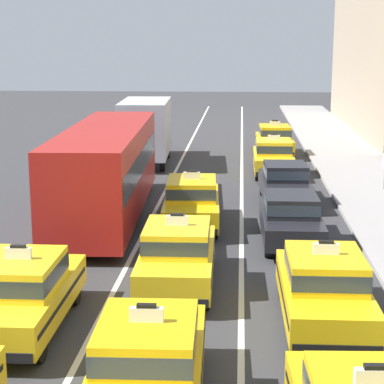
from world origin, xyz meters
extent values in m
cube|color=silver|center=(-1.60, 20.00, 0.00)|extent=(0.14, 80.00, 0.01)
cube|color=silver|center=(1.60, 20.00, 0.00)|extent=(0.14, 80.00, 0.01)
cylinder|color=black|center=(-3.86, 8.26, 0.32)|extent=(0.25, 0.64, 0.64)
cylinder|color=black|center=(-2.39, 8.27, 0.32)|extent=(0.25, 0.64, 0.64)
cylinder|color=black|center=(-2.36, 5.21, 0.32)|extent=(0.25, 0.64, 0.64)
cube|color=yellow|center=(-3.11, 6.73, 0.67)|extent=(1.84, 4.52, 0.70)
cube|color=black|center=(-3.11, 6.73, 0.72)|extent=(1.86, 4.16, 0.10)
cube|color=yellow|center=(-3.11, 6.58, 1.34)|extent=(1.62, 2.11, 0.64)
cube|color=#2D3842|center=(-3.11, 6.58, 1.34)|extent=(1.64, 2.13, 0.35)
cube|color=white|center=(-3.11, 6.58, 1.78)|extent=(0.56, 0.13, 0.24)
cube|color=black|center=(-3.11, 6.58, 1.93)|extent=(0.32, 0.11, 0.06)
cube|color=black|center=(-3.13, 8.94, 0.42)|extent=(1.71, 0.16, 0.20)
cylinder|color=black|center=(-4.31, 19.88, 0.32)|extent=(0.27, 0.65, 0.64)
cylinder|color=black|center=(-2.31, 19.96, 0.32)|extent=(0.27, 0.65, 0.64)
cylinder|color=black|center=(-4.01, 13.16, 0.32)|extent=(0.27, 0.65, 0.64)
cylinder|color=black|center=(-2.01, 13.25, 0.32)|extent=(0.27, 0.65, 0.64)
cube|color=#B21E19|center=(-3.16, 16.56, 1.77)|extent=(2.99, 11.30, 2.90)
cube|color=#2D3842|center=(-3.16, 16.56, 2.02)|extent=(2.99, 10.85, 0.84)
cube|color=black|center=(-3.40, 22.11, 2.97)|extent=(2.13, 0.17, 0.36)
cylinder|color=black|center=(-4.29, 29.48, 0.32)|extent=(0.27, 0.65, 0.64)
cylinder|color=black|center=(-2.40, 29.57, 0.32)|extent=(0.27, 0.65, 0.64)
cylinder|color=black|center=(-4.12, 25.59, 0.32)|extent=(0.27, 0.65, 0.64)
cylinder|color=black|center=(-2.22, 25.67, 0.32)|extent=(0.27, 0.65, 0.64)
cube|color=maroon|center=(-3.39, 30.50, 1.37)|extent=(2.20, 2.29, 2.10)
cube|color=#2D3842|center=(-3.44, 31.57, 1.67)|extent=(1.93, 0.15, 0.76)
cube|color=#B2B7C1|center=(-3.24, 27.25, 1.92)|extent=(2.53, 5.30, 2.70)
cylinder|color=black|center=(-0.75, 5.10, 0.32)|extent=(0.26, 0.65, 0.64)
cylinder|color=black|center=(0.73, 5.14, 0.32)|extent=(0.26, 0.65, 0.64)
cube|color=yellow|center=(0.03, 3.59, 0.67)|extent=(1.92, 4.55, 0.70)
cube|color=black|center=(0.03, 3.59, 0.72)|extent=(1.93, 4.19, 0.10)
cube|color=yellow|center=(0.04, 3.44, 1.34)|extent=(1.66, 2.14, 0.64)
cube|color=#2D3842|center=(0.04, 3.44, 1.34)|extent=(1.68, 2.16, 0.35)
cube|color=white|center=(0.04, 3.44, 1.78)|extent=(0.56, 0.13, 0.24)
cube|color=black|center=(0.04, 3.44, 1.93)|extent=(0.32, 0.12, 0.06)
cube|color=black|center=(-0.03, 5.80, 0.42)|extent=(1.71, 0.19, 0.20)
cylinder|color=black|center=(-0.79, 11.21, 0.32)|extent=(0.25, 0.64, 0.64)
cylinder|color=black|center=(0.68, 11.24, 0.32)|extent=(0.25, 0.64, 0.64)
cylinder|color=black|center=(-0.74, 8.15, 0.32)|extent=(0.25, 0.64, 0.64)
cylinder|color=black|center=(0.74, 8.18, 0.32)|extent=(0.25, 0.64, 0.64)
cube|color=yellow|center=(-0.03, 9.69, 0.67)|extent=(1.88, 4.53, 0.70)
cube|color=black|center=(-0.03, 9.69, 0.72)|extent=(1.90, 4.17, 0.10)
cube|color=yellow|center=(-0.03, 9.54, 1.34)|extent=(1.64, 2.13, 0.64)
cube|color=#2D3842|center=(-0.03, 9.54, 1.34)|extent=(1.66, 2.15, 0.35)
cube|color=white|center=(-0.03, 9.54, 1.78)|extent=(0.56, 0.13, 0.24)
cube|color=black|center=(-0.03, 9.54, 1.93)|extent=(0.32, 0.12, 0.06)
cube|color=black|center=(-0.07, 11.90, 0.42)|extent=(1.71, 0.17, 0.20)
cube|color=black|center=(0.01, 7.48, 0.42)|extent=(1.71, 0.17, 0.20)
cylinder|color=black|center=(-0.90, 17.11, 0.32)|extent=(0.27, 0.65, 0.64)
cylinder|color=black|center=(0.58, 17.18, 0.32)|extent=(0.27, 0.65, 0.64)
cylinder|color=black|center=(-0.76, 14.05, 0.32)|extent=(0.27, 0.65, 0.64)
cylinder|color=black|center=(0.72, 14.12, 0.32)|extent=(0.27, 0.65, 0.64)
cube|color=yellow|center=(-0.09, 15.61, 0.67)|extent=(2.00, 4.58, 0.70)
cube|color=black|center=(-0.09, 15.61, 0.72)|extent=(2.01, 4.22, 0.10)
cube|color=yellow|center=(-0.08, 15.46, 1.34)|extent=(1.69, 2.17, 0.64)
cube|color=#2D3842|center=(-0.08, 15.46, 1.34)|extent=(1.72, 2.19, 0.35)
cube|color=white|center=(-0.08, 15.46, 1.78)|extent=(0.56, 0.15, 0.24)
cube|color=black|center=(-0.08, 15.46, 1.93)|extent=(0.32, 0.12, 0.06)
cube|color=black|center=(-0.19, 17.82, 0.42)|extent=(1.71, 0.22, 0.20)
cube|color=black|center=(0.01, 13.41, 0.42)|extent=(1.71, 0.22, 0.20)
cube|color=white|center=(3.36, 1.51, 1.78)|extent=(0.57, 0.15, 0.24)
cube|color=black|center=(3.36, 1.51, 1.93)|extent=(0.33, 0.13, 0.06)
cylinder|color=black|center=(2.64, 9.03, 0.32)|extent=(0.25, 0.64, 0.64)
cylinder|color=black|center=(4.11, 9.05, 0.32)|extent=(0.25, 0.64, 0.64)
cylinder|color=black|center=(2.67, 5.97, 0.32)|extent=(0.25, 0.64, 0.64)
cylinder|color=black|center=(4.15, 5.99, 0.32)|extent=(0.25, 0.64, 0.64)
cube|color=yellow|center=(3.39, 7.51, 0.67)|extent=(1.85, 4.52, 0.70)
cube|color=black|center=(3.39, 7.51, 0.72)|extent=(1.87, 4.16, 0.10)
cube|color=yellow|center=(3.39, 7.36, 1.34)|extent=(1.62, 2.12, 0.64)
cube|color=#2D3842|center=(3.39, 7.36, 1.34)|extent=(1.64, 2.14, 0.35)
cube|color=white|center=(3.39, 7.36, 1.78)|extent=(0.56, 0.13, 0.24)
cube|color=black|center=(3.39, 7.36, 1.93)|extent=(0.32, 0.11, 0.06)
cube|color=black|center=(3.37, 9.72, 0.42)|extent=(1.71, 0.16, 0.20)
cube|color=black|center=(3.42, 5.30, 0.42)|extent=(1.71, 0.16, 0.20)
cylinder|color=black|center=(2.36, 15.18, 0.32)|extent=(0.25, 0.64, 0.64)
cylinder|color=black|center=(3.80, 15.20, 0.32)|extent=(0.25, 0.64, 0.64)
cylinder|color=black|center=(2.39, 12.34, 0.32)|extent=(0.25, 0.64, 0.64)
cylinder|color=black|center=(3.83, 12.36, 0.32)|extent=(0.25, 0.64, 0.64)
cube|color=black|center=(3.10, 13.77, 0.65)|extent=(1.81, 4.32, 0.66)
cube|color=black|center=(3.10, 13.67, 1.28)|extent=(1.58, 1.92, 0.60)
cube|color=#2D3842|center=(3.10, 13.67, 1.28)|extent=(1.60, 1.94, 0.33)
cylinder|color=black|center=(2.46, 20.64, 0.32)|extent=(0.27, 0.65, 0.64)
cylinder|color=black|center=(3.91, 20.70, 0.32)|extent=(0.27, 0.65, 0.64)
cylinder|color=black|center=(2.59, 17.80, 0.32)|extent=(0.27, 0.65, 0.64)
cylinder|color=black|center=(4.03, 17.86, 0.32)|extent=(0.27, 0.65, 0.64)
cube|color=black|center=(3.25, 19.25, 0.65)|extent=(1.95, 4.37, 0.66)
cube|color=black|center=(3.25, 19.15, 1.28)|extent=(1.64, 1.97, 0.60)
cube|color=#2D3842|center=(3.25, 19.15, 1.28)|extent=(1.66, 1.99, 0.33)
cylinder|color=black|center=(2.33, 26.77, 0.32)|extent=(0.24, 0.64, 0.64)
cylinder|color=black|center=(3.80, 26.77, 0.32)|extent=(0.24, 0.64, 0.64)
cylinder|color=black|center=(2.32, 23.71, 0.32)|extent=(0.24, 0.64, 0.64)
cylinder|color=black|center=(3.80, 23.71, 0.32)|extent=(0.24, 0.64, 0.64)
cube|color=yellow|center=(3.06, 25.24, 0.67)|extent=(1.81, 4.50, 0.70)
cube|color=black|center=(3.06, 25.24, 0.72)|extent=(1.82, 4.14, 0.10)
cube|color=yellow|center=(3.06, 25.09, 1.34)|extent=(1.60, 2.10, 0.64)
cube|color=#2D3842|center=(3.06, 25.09, 1.34)|extent=(1.62, 2.12, 0.35)
cube|color=white|center=(3.06, 25.09, 1.78)|extent=(0.56, 0.12, 0.24)
cube|color=black|center=(3.06, 25.09, 1.93)|extent=(0.32, 0.11, 0.06)
cube|color=black|center=(3.07, 27.45, 0.42)|extent=(1.71, 0.14, 0.20)
cube|color=black|center=(3.06, 23.03, 0.42)|extent=(1.71, 0.14, 0.20)
cylinder|color=black|center=(2.57, 32.43, 0.32)|extent=(0.26, 0.65, 0.64)
cylinder|color=black|center=(4.05, 32.48, 0.32)|extent=(0.26, 0.65, 0.64)
cylinder|color=black|center=(2.69, 29.37, 0.32)|extent=(0.26, 0.65, 0.64)
cylinder|color=black|center=(4.16, 29.42, 0.32)|extent=(0.26, 0.65, 0.64)
cube|color=yellow|center=(3.37, 30.92, 0.67)|extent=(1.97, 4.57, 0.70)
cube|color=black|center=(3.37, 30.92, 0.72)|extent=(1.98, 4.21, 0.10)
cube|color=yellow|center=(3.37, 30.77, 1.34)|extent=(1.68, 2.16, 0.64)
cube|color=#2D3842|center=(3.37, 30.77, 1.34)|extent=(1.70, 2.18, 0.35)
cube|color=white|center=(3.37, 30.77, 1.78)|extent=(0.56, 0.14, 0.24)
cube|color=black|center=(3.37, 30.77, 1.93)|extent=(0.32, 0.12, 0.06)
cube|color=black|center=(3.28, 33.13, 0.42)|extent=(1.71, 0.20, 0.20)
cube|color=black|center=(3.45, 28.72, 0.42)|extent=(1.71, 0.20, 0.20)
camera|label=1|loc=(1.53, -7.12, 6.14)|focal=64.98mm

